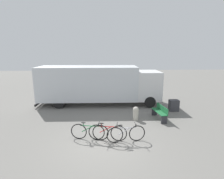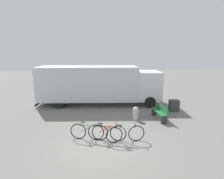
% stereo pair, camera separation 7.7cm
% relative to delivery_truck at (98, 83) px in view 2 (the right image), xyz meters
% --- Properties ---
extents(ground_plane, '(60.00, 60.00, 0.00)m').
position_rel_delivery_truck_xyz_m(ground_plane, '(0.32, -5.97, -1.60)').
color(ground_plane, slate).
extents(delivery_truck, '(9.16, 2.55, 2.88)m').
position_rel_delivery_truck_xyz_m(delivery_truck, '(0.00, 0.00, 0.00)').
color(delivery_truck, silver).
rests_on(delivery_truck, ground).
extents(park_bench, '(0.56, 1.48, 0.84)m').
position_rel_delivery_truck_xyz_m(park_bench, '(3.74, -3.36, -1.13)').
color(park_bench, '#1E6638').
rests_on(park_bench, ground).
extents(bicycle_near, '(1.75, 0.47, 0.85)m').
position_rel_delivery_truck_xyz_m(bicycle_near, '(-0.30, -5.60, -1.20)').
color(bicycle_near, black).
rests_on(bicycle_near, ground).
extents(bicycle_middle, '(1.75, 0.46, 0.85)m').
position_rel_delivery_truck_xyz_m(bicycle_middle, '(0.52, -5.72, -1.20)').
color(bicycle_middle, black).
rests_on(bicycle_middle, ground).
extents(bicycle_far, '(1.76, 0.44, 0.85)m').
position_rel_delivery_truck_xyz_m(bicycle_far, '(1.34, -5.91, -1.20)').
color(bicycle_far, black).
rests_on(bicycle_far, ground).
extents(bollard_near_bench, '(0.34, 0.34, 0.81)m').
position_rel_delivery_truck_xyz_m(bollard_near_bench, '(2.27, -3.37, -1.16)').
color(bollard_near_bench, '#B2AD9E').
rests_on(bollard_near_bench, ground).
extents(utility_box, '(0.62, 0.44, 0.76)m').
position_rel_delivery_truck_xyz_m(utility_box, '(5.16, -1.93, -1.21)').
color(utility_box, '#38383D').
rests_on(utility_box, ground).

